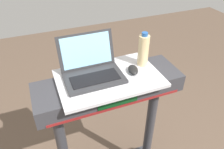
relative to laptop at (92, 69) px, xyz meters
The scene contains 4 objects.
desk_board 0.12m from the laptop, 31.06° to the right, with size 0.61×0.39×0.02m, color silver.
laptop is the anchor object (origin of this frame).
computer_mouse 0.25m from the laptop, 13.92° to the right, with size 0.06×0.10×0.03m, color black.
water_bottle 0.34m from the laptop, ahead, with size 0.07×0.07×0.22m.
Camera 1 is at (-0.37, -0.29, 1.88)m, focal length 35.57 mm.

